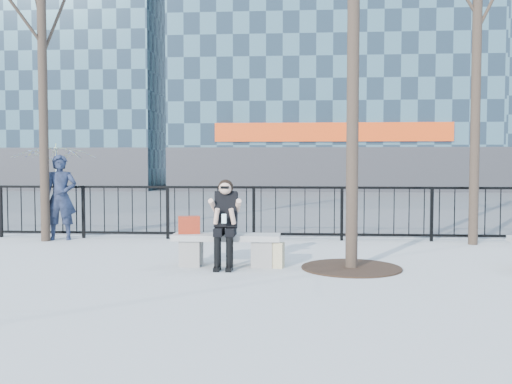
{
  "coord_description": "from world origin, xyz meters",
  "views": [
    {
      "loc": [
        1.07,
        -8.66,
        1.6
      ],
      "look_at": [
        0.4,
        0.8,
        1.1
      ],
      "focal_mm": 40.0,
      "sensor_mm": 36.0,
      "label": 1
    }
  ],
  "objects": [
    {
      "name": "railing",
      "position": [
        0.0,
        3.0,
        0.55
      ],
      "size": [
        14.0,
        0.06,
        1.1
      ],
      "color": "black",
      "rests_on": "ground"
    },
    {
      "name": "building_left",
      "position": [
        -15.0,
        27.0,
        11.3
      ],
      "size": [
        16.2,
        10.2,
        22.6
      ],
      "color": "slate",
      "rests_on": "ground"
    },
    {
      "name": "bench_main",
      "position": [
        0.0,
        0.0,
        0.3
      ],
      "size": [
        1.65,
        0.46,
        0.49
      ],
      "color": "slate",
      "rests_on": "ground"
    },
    {
      "name": "street_surface",
      "position": [
        0.0,
        15.0,
        0.0
      ],
      "size": [
        60.0,
        23.0,
        0.01
      ],
      "primitive_type": "cube",
      "color": "#474747",
      "rests_on": "ground"
    },
    {
      "name": "standing_man",
      "position": [
        -3.76,
        2.7,
        0.88
      ],
      "size": [
        0.72,
        0.56,
        1.75
      ],
      "primitive_type": "imported",
      "rotation": [
        0.0,
        0.0,
        0.23
      ],
      "color": "black",
      "rests_on": "ground"
    },
    {
      "name": "ground",
      "position": [
        0.0,
        0.0,
        0.0
      ],
      "size": [
        120.0,
        120.0,
        0.0
      ],
      "primitive_type": "plane",
      "color": "#A6A6A0",
      "rests_on": "ground"
    },
    {
      "name": "vendor_umbrella",
      "position": [
        -5.75,
        7.02,
        1.06
      ],
      "size": [
        2.71,
        2.75,
        2.13
      ],
      "primitive_type": "imported",
      "rotation": [
        0.0,
        0.0,
        -0.18
      ],
      "color": "#D1DE31",
      "rests_on": "ground"
    },
    {
      "name": "handbag",
      "position": [
        -0.59,
        0.02,
        0.63
      ],
      "size": [
        0.36,
        0.23,
        0.27
      ],
      "primitive_type": "cube",
      "rotation": [
        0.0,
        0.0,
        0.23
      ],
      "color": "#9B2713",
      "rests_on": "bench_main"
    },
    {
      "name": "shopping_bag",
      "position": [
        0.68,
        -0.09,
        0.19
      ],
      "size": [
        0.43,
        0.24,
        0.39
      ],
      "primitive_type": "cube",
      "rotation": [
        0.0,
        0.0,
        -0.23
      ],
      "color": "beige",
      "rests_on": "ground"
    },
    {
      "name": "tree_grate",
      "position": [
        1.9,
        -0.1,
        0.01
      ],
      "size": [
        1.5,
        1.5,
        0.02
      ],
      "primitive_type": "cylinder",
      "color": "black",
      "rests_on": "ground"
    },
    {
      "name": "seated_woman",
      "position": [
        0.0,
        -0.16,
        0.67
      ],
      "size": [
        0.5,
        0.64,
        1.34
      ],
      "color": "black",
      "rests_on": "ground"
    }
  ]
}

